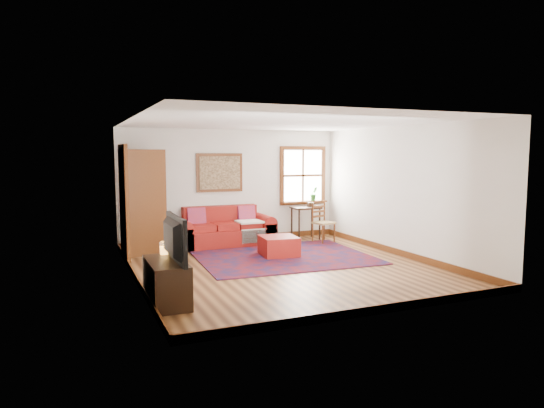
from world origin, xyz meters
name	(u,v)px	position (x,y,z in m)	size (l,w,h in m)	color
ground	(283,267)	(0.00, 0.00, 0.00)	(5.50, 5.50, 0.00)	#472613
room_envelope	(282,172)	(0.00, 0.02, 1.65)	(5.04, 5.54, 2.52)	silver
window	(304,181)	(1.78, 2.70, 1.31)	(1.18, 0.20, 1.38)	white
doorway	(137,202)	(-2.21, 1.78, 1.07)	(0.89, 1.08, 2.14)	black
framed_artwork	(220,173)	(-0.30, 2.71, 1.55)	(1.05, 0.07, 0.85)	#5F3114
persian_rug	(283,256)	(0.35, 0.75, 0.01)	(3.21, 2.57, 0.02)	#610D10
red_leather_sofa	(224,233)	(-0.34, 2.34, 0.28)	(2.12, 0.88, 0.83)	maroon
red_ottoman	(279,246)	(0.31, 0.86, 0.19)	(0.67, 0.67, 0.38)	maroon
side_table	(306,212)	(1.63, 2.31, 0.62)	(0.62, 0.47, 0.75)	black
ladder_back_chair	(322,221)	(1.79, 1.83, 0.47)	(0.49, 0.48, 0.88)	tan
media_cabinet	(166,282)	(-2.25, -1.26, 0.29)	(0.47, 1.04, 0.57)	black
television	(168,239)	(-2.23, -1.33, 0.87)	(1.05, 0.14, 0.61)	black
candle_hurricane	(164,248)	(-2.20, -0.85, 0.65)	(0.12, 0.12, 0.18)	silver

